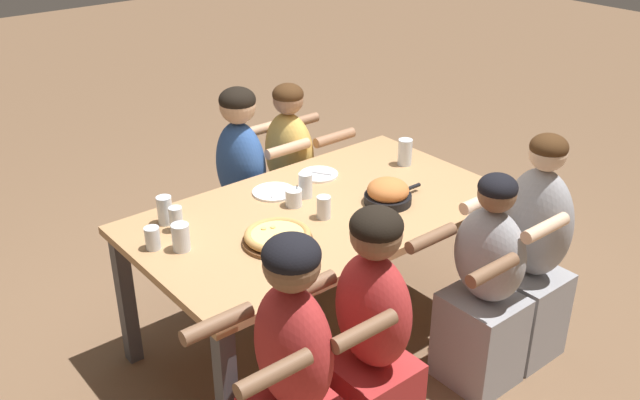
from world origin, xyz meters
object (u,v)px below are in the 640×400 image
(pizza_board_main, at_px, (278,237))
(diner_near_right, at_px, (531,260))
(drinking_glass_g, at_px, (405,154))
(diner_far_midright, at_px, (290,184))
(drinking_glass_a, at_px, (176,219))
(diner_near_midright, at_px, (484,294))
(drinking_glass_b, at_px, (324,207))
(skillet_bowl, at_px, (388,193))
(diner_far_center, at_px, (243,195))
(empty_plate_a, at_px, (319,174))
(drinking_glass_d, at_px, (153,240))
(cocktail_glass_blue, at_px, (294,198))
(empty_plate_b, at_px, (274,192))
(diner_near_left, at_px, (293,387))
(drinking_glass_f, at_px, (305,185))
(diner_near_midleft, at_px, (371,348))
(drinking_glass_c, at_px, (181,238))
(drinking_glass_e, at_px, (165,212))

(pizza_board_main, xyz_separation_m, diner_near_right, (1.08, -0.60, -0.25))
(drinking_glass_g, height_order, diner_far_midright, diner_far_midright)
(drinking_glass_a, relative_size, diner_near_midright, 0.11)
(drinking_glass_b, relative_size, drinking_glass_g, 0.75)
(diner_far_midright, height_order, diner_near_midright, diner_far_midright)
(skillet_bowl, bearing_deg, diner_far_center, 107.11)
(drinking_glass_a, bearing_deg, empty_plate_a, 3.79)
(diner_far_midright, bearing_deg, pizza_board_main, -39.67)
(empty_plate_a, height_order, diner_far_center, diner_far_center)
(drinking_glass_d, height_order, diner_far_center, diner_far_center)
(drinking_glass_a, height_order, diner_far_midright, diner_far_midright)
(skillet_bowl, distance_m, drinking_glass_d, 1.16)
(diner_far_midright, bearing_deg, cocktail_glass_blue, -35.44)
(empty_plate_b, distance_m, diner_near_left, 1.24)
(pizza_board_main, distance_m, drinking_glass_f, 0.48)
(cocktail_glass_blue, bearing_deg, diner_near_midleft, -107.10)
(pizza_board_main, xyz_separation_m, drinking_glass_g, (1.06, 0.26, 0.03))
(diner_far_center, bearing_deg, diner_near_midright, 13.40)
(drinking_glass_c, bearing_deg, skillet_bowl, -13.45)
(diner_far_midright, bearing_deg, drinking_glass_a, -64.36)
(empty_plate_b, relative_size, diner_near_right, 0.18)
(drinking_glass_a, bearing_deg, diner_near_midright, -43.91)
(cocktail_glass_blue, bearing_deg, drinking_glass_f, 20.72)
(skillet_bowl, height_order, diner_near_midright, diner_near_midright)
(drinking_glass_d, bearing_deg, drinking_glass_f, -1.48)
(drinking_glass_e, bearing_deg, cocktail_glass_blue, -22.25)
(diner_far_center, distance_m, diner_near_midleft, 1.52)
(pizza_board_main, xyz_separation_m, drinking_glass_c, (-0.36, 0.22, 0.03))
(empty_plate_b, distance_m, diner_near_midleft, 1.08)
(empty_plate_a, relative_size, drinking_glass_c, 1.66)
(drinking_glass_g, relative_size, diner_near_midright, 0.13)
(empty_plate_a, distance_m, drinking_glass_b, 0.48)
(empty_plate_b, height_order, drinking_glass_b, drinking_glass_b)
(drinking_glass_e, height_order, diner_near_midright, diner_near_midright)
(empty_plate_a, bearing_deg, diner_near_right, -65.20)
(pizza_board_main, height_order, diner_far_center, diner_far_center)
(diner_near_midright, bearing_deg, diner_far_center, 13.40)
(skillet_bowl, distance_m, drinking_glass_c, 1.05)
(cocktail_glass_blue, relative_size, drinking_glass_b, 0.97)
(diner_near_left, height_order, diner_near_right, same)
(drinking_glass_c, height_order, diner_near_left, diner_near_left)
(drinking_glass_a, bearing_deg, diner_near_midleft, -72.63)
(empty_plate_a, height_order, drinking_glass_b, drinking_glass_b)
(pizza_board_main, xyz_separation_m, skillet_bowl, (0.66, -0.02, 0.02))
(drinking_glass_b, xyz_separation_m, diner_near_right, (0.77, -0.66, -0.28))
(diner_near_left, distance_m, diner_near_right, 1.46)
(empty_plate_a, relative_size, drinking_glass_g, 1.41)
(pizza_board_main, relative_size, drinking_glass_a, 2.67)
(empty_plate_b, height_order, cocktail_glass_blue, cocktail_glass_blue)
(diner_near_right, bearing_deg, diner_near_left, 90.00)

